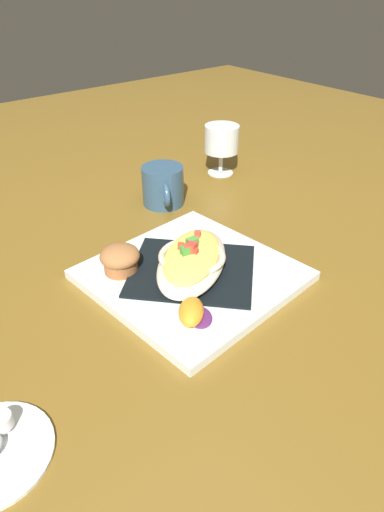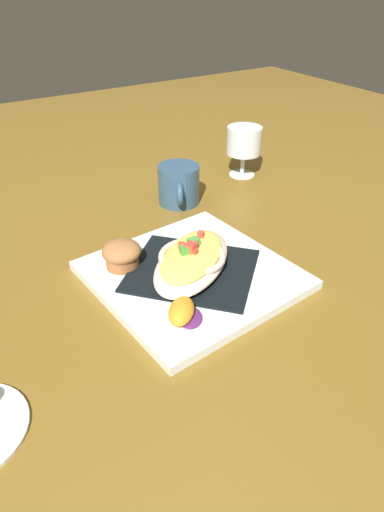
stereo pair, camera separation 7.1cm
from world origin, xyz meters
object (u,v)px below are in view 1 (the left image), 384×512
at_px(gratin_dish, 192,259).
at_px(stemmed_glass, 222,142).
at_px(orange_garnish, 192,312).
at_px(creamer_cup_0, 2,421).
at_px(muffin, 120,259).
at_px(square_plate, 192,275).
at_px(coffee_mug, 163,188).

bearing_deg(gratin_dish, stemmed_glass, 41.64).
relative_size(orange_garnish, stemmed_glass, 0.60).
bearing_deg(creamer_cup_0, gratin_dish, 14.55).
relative_size(gratin_dish, creamer_cup_0, 9.29).
bearing_deg(creamer_cup_0, muffin, 32.74).
bearing_deg(muffin, orange_garnish, -84.37).
height_order(square_plate, stemmed_glass, stemmed_glass).
height_order(square_plate, coffee_mug, coffee_mug).
xyz_separation_m(gratin_dish, orange_garnish, (-0.07, -0.09, -0.01)).
distance_m(stemmed_glass, creamer_cup_0, 0.78).
bearing_deg(gratin_dish, creamer_cup_0, -165.45).
relative_size(stemmed_glass, creamer_cup_0, 4.95).
relative_size(square_plate, orange_garnish, 4.17).
height_order(gratin_dish, stemmed_glass, stemmed_glass).
relative_size(square_plate, gratin_dish, 1.34).
height_order(square_plate, muffin, muffin).
relative_size(orange_garnish, creamer_cup_0, 2.98).
height_order(square_plate, creamer_cup_0, creamer_cup_0).
xyz_separation_m(coffee_mug, stemmed_glass, (0.21, 0.05, 0.04)).
xyz_separation_m(square_plate, orange_garnish, (-0.07, -0.09, 0.02)).
relative_size(muffin, coffee_mug, 0.57).
height_order(gratin_dish, muffin, gratin_dish).
bearing_deg(orange_garnish, stemmed_glass, 43.59).
bearing_deg(stemmed_glass, muffin, -152.25).
bearing_deg(stemmed_glass, square_plate, -138.35).
bearing_deg(orange_garnish, muffin, 95.63).
relative_size(gratin_dish, coffee_mug, 1.98).
bearing_deg(square_plate, stemmed_glass, 41.65).
bearing_deg(square_plate, creamer_cup_0, -165.46).
xyz_separation_m(orange_garnish, coffee_mug, (0.20, 0.34, 0.01)).
bearing_deg(coffee_mug, muffin, -140.57).
distance_m(muffin, creamer_cup_0, 0.30).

